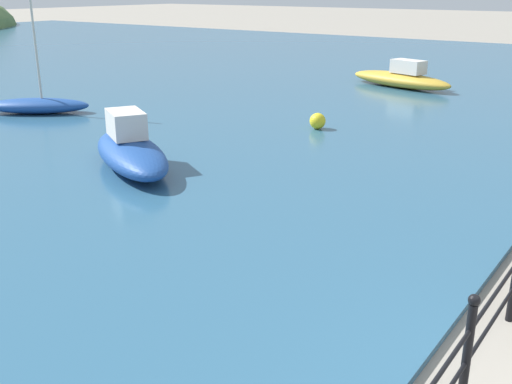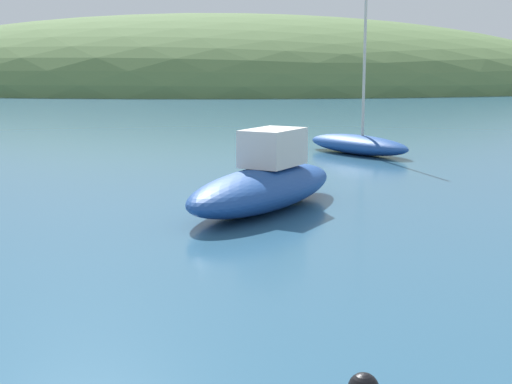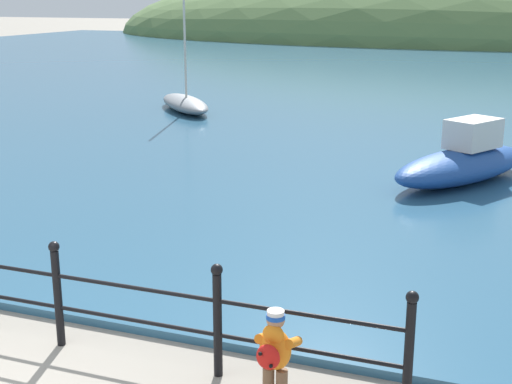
% 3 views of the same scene
% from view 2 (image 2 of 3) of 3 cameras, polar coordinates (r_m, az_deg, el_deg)
% --- Properties ---
extents(water, '(80.00, 60.00, 0.10)m').
position_cam_2_polar(water, '(33.27, -6.12, 6.18)').
color(water, '#2D5B7A').
rests_on(water, ground).
extents(far_hillside, '(70.47, 38.76, 13.57)m').
position_cam_2_polar(far_hillside, '(66.48, -3.25, 8.17)').
color(far_hillside, '#567542').
rests_on(far_hillside, ground).
extents(boat_mid_harbor, '(2.79, 3.27, 4.09)m').
position_cam_2_polar(boat_mid_harbor, '(18.32, 8.14, 3.85)').
color(boat_mid_harbor, '#1E4793').
rests_on(boat_mid_harbor, water).
extents(boat_nearest_quay, '(3.06, 4.02, 1.24)m').
position_cam_2_polar(boat_nearest_quay, '(11.23, 0.73, 0.70)').
color(boat_nearest_quay, '#1E4793').
rests_on(boat_nearest_quay, water).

